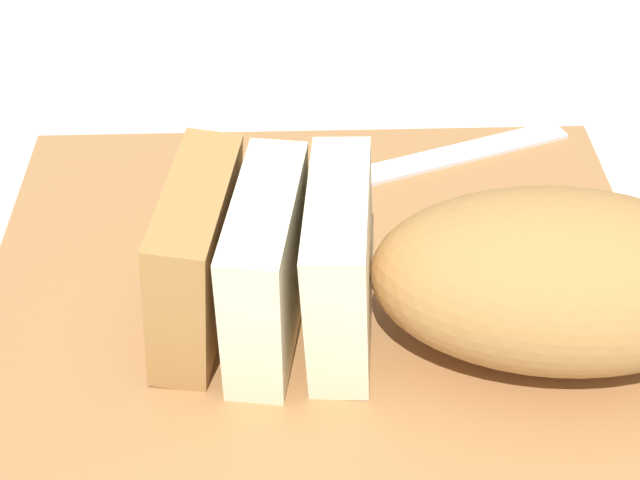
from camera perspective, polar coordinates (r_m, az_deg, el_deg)
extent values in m
plane|color=beige|center=(0.59, 0.00, -4.08)|extent=(3.00, 3.00, 0.00)
cube|color=#9E6B3D|center=(0.59, 0.00, -3.19)|extent=(0.41, 0.33, 0.03)
ellipsoid|color=#A8753D|center=(0.52, 13.97, -2.36)|extent=(0.21, 0.13, 0.10)
cube|color=beige|center=(0.51, 1.22, -1.56)|extent=(0.05, 0.11, 0.10)
cube|color=beige|center=(0.51, -3.21, -1.75)|extent=(0.05, 0.11, 0.10)
cube|color=#A8753D|center=(0.52, -7.43, -1.08)|extent=(0.06, 0.11, 0.10)
cube|color=silver|center=(0.67, 6.38, 4.68)|extent=(0.22, 0.09, 0.00)
cylinder|color=#593319|center=(0.62, -4.81, 2.73)|extent=(0.06, 0.04, 0.02)
cube|color=silver|center=(0.63, -2.51, 3.20)|extent=(0.03, 0.03, 0.02)
sphere|color=#A8753D|center=(0.56, 0.99, -3.41)|extent=(0.01, 0.01, 0.01)
sphere|color=#A8753D|center=(0.55, -6.48, -5.26)|extent=(0.00, 0.00, 0.00)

